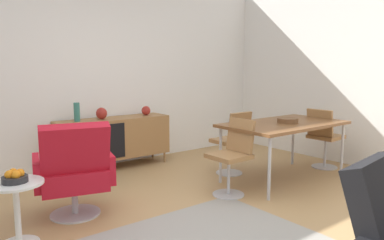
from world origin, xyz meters
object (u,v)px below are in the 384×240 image
object	(u,v)px
sideboard	(114,138)
dining_chair_far_end	(324,136)
vase_sculptural_dark	(77,112)
dining_table	(284,126)
dining_chair_back_left	(233,140)
fruit_bowl	(15,177)
wooden_bowl_on_table	(288,120)
side_table_round	(17,206)
vase_ceramic_small	(102,113)
dining_chair_near_window	(233,154)
vase_cobalt	(146,111)
lounge_chair_red	(74,170)

from	to	relation	value
sideboard	dining_chair_far_end	size ratio (longest dim) A/B	1.87
vase_sculptural_dark	dining_table	world-z (taller)	vase_sculptural_dark
sideboard	vase_sculptural_dark	xyz separation A→B (m)	(-0.52, 0.00, 0.41)
vase_sculptural_dark	dining_chair_back_left	world-z (taller)	vase_sculptural_dark
fruit_bowl	wooden_bowl_on_table	bearing A→B (deg)	-4.37
wooden_bowl_on_table	dining_chair_far_end	xyz separation A→B (m)	(0.87, 0.03, -0.30)
fruit_bowl	dining_chair_far_end	bearing A→B (deg)	-2.94
wooden_bowl_on_table	side_table_round	distance (m)	3.17
vase_ceramic_small	fruit_bowl	xyz separation A→B (m)	(-1.47, -1.62, -0.24)
dining_chair_near_window	dining_chair_far_end	world-z (taller)	same
vase_sculptural_dark	vase_ceramic_small	world-z (taller)	vase_sculptural_dark
vase_sculptural_dark	vase_ceramic_small	bearing A→B (deg)	0.00
dining_table	vase_sculptural_dark	bearing A→B (deg)	137.34
dining_chair_back_left	side_table_round	size ratio (longest dim) A/B	1.65
sideboard	vase_ceramic_small	distance (m)	0.40
dining_table	dining_chair_far_end	bearing A→B (deg)	-0.17
dining_table	wooden_bowl_on_table	distance (m)	0.08
dining_chair_far_end	dining_table	bearing A→B (deg)	179.83
wooden_bowl_on_table	dining_chair_near_window	distance (m)	0.96
vase_cobalt	vase_sculptural_dark	distance (m)	1.05
side_table_round	fruit_bowl	bearing A→B (deg)	-93.66
dining_chair_near_window	dining_chair_far_end	xyz separation A→B (m)	(1.78, -0.00, 0.00)
wooden_bowl_on_table	side_table_round	world-z (taller)	wooden_bowl_on_table
dining_table	lounge_chair_red	world-z (taller)	lounge_chair_red
vase_sculptural_dark	wooden_bowl_on_table	world-z (taller)	vase_sculptural_dark
vase_cobalt	dining_table	size ratio (longest dim) A/B	0.09
fruit_bowl	vase_cobalt	bearing A→B (deg)	36.64
vase_cobalt	fruit_bowl	xyz separation A→B (m)	(-2.18, -1.62, -0.22)
dining_table	lounge_chair_red	distance (m)	2.59
dining_table	dining_chair_near_window	bearing A→B (deg)	179.94
vase_cobalt	dining_chair_near_window	distance (m)	1.85
lounge_chair_red	vase_sculptural_dark	bearing A→B (deg)	67.91
dining_chair_back_left	sideboard	bearing A→B (deg)	131.35
vase_sculptural_dark	wooden_bowl_on_table	xyz separation A→B (m)	(2.00, -1.86, -0.08)
vase_sculptural_dark	fruit_bowl	bearing A→B (deg)	-124.83
dining_chair_near_window	lounge_chair_red	xyz separation A→B (m)	(-1.65, 0.44, -0.00)
dining_chair_far_end	vase_sculptural_dark	bearing A→B (deg)	147.51
dining_chair_near_window	dining_chair_far_end	bearing A→B (deg)	-0.12
dining_chair_far_end	dining_chair_near_window	bearing A→B (deg)	179.88
vase_sculptural_dark	dining_chair_near_window	world-z (taller)	vase_sculptural_dark
wooden_bowl_on_table	dining_chair_back_left	distance (m)	0.76
wooden_bowl_on_table	dining_chair_near_window	bearing A→B (deg)	177.65
dining_chair_near_window	fruit_bowl	xyz separation A→B (m)	(-2.22, 0.20, 0.09)
vase_sculptural_dark	dining_table	xyz separation A→B (m)	(1.98, -1.83, -0.15)
vase_ceramic_small	dining_chair_near_window	bearing A→B (deg)	-67.74
wooden_bowl_on_table	lounge_chair_red	xyz separation A→B (m)	(-2.56, 0.48, -0.30)
dining_chair_near_window	fruit_bowl	distance (m)	2.23
vase_ceramic_small	dining_table	distance (m)	2.45
dining_chair_back_left	vase_cobalt	bearing A→B (deg)	114.62
side_table_round	wooden_bowl_on_table	bearing A→B (deg)	-4.39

